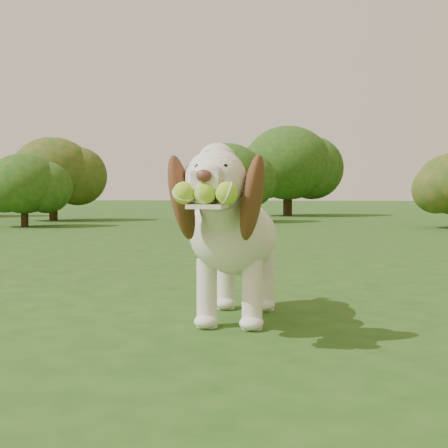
# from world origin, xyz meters

# --- Properties ---
(ground) EXTENTS (80.00, 80.00, 0.00)m
(ground) POSITION_xyz_m (0.00, 0.00, 0.00)
(ground) COLOR #1F4A15
(ground) RESTS_ON ground
(dog) EXTENTS (0.46, 1.28, 0.83)m
(dog) POSITION_xyz_m (-0.53, -0.05, 0.44)
(dog) COLOR white
(dog) RESTS_ON ground
(shrub_a) EXTENTS (1.26, 1.26, 1.31)m
(shrub_a) POSITION_xyz_m (-5.17, 7.50, 0.77)
(shrub_a) COLOR #382314
(shrub_a) RESTS_ON ground
(shrub_i) EXTENTS (2.23, 2.23, 2.31)m
(shrub_i) POSITION_xyz_m (-0.69, 13.17, 1.36)
(shrub_i) COLOR #382314
(shrub_i) RESTS_ON ground
(shrub_e) EXTENTS (1.73, 1.73, 1.79)m
(shrub_e) POSITION_xyz_m (-5.60, 9.78, 1.05)
(shrub_e) COLOR #382314
(shrub_e) RESTS_ON ground
(shrub_b) EXTENTS (1.56, 1.56, 1.62)m
(shrub_b) POSITION_xyz_m (-1.82, 9.65, 0.95)
(shrub_b) COLOR #382314
(shrub_b) RESTS_ON ground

